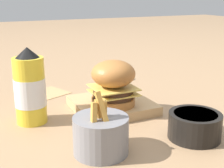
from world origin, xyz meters
name	(u,v)px	position (x,y,z in m)	size (l,w,h in m)	color
ground_plane	(101,107)	(0.00, 0.00, 0.00)	(6.00, 6.00, 0.00)	#9E7A56
serving_board	(112,105)	(-0.02, 0.03, 0.01)	(0.21, 0.21, 0.03)	tan
burger	(113,83)	(-0.01, 0.06, 0.09)	(0.12, 0.12, 0.12)	#AD6B33
ketchup_bottle	(30,89)	(0.20, 0.02, 0.09)	(0.08, 0.08, 0.20)	yellow
fries_basket	(101,134)	(0.11, 0.25, 0.04)	(0.12, 0.12, 0.14)	slate
side_bowl	(195,125)	(-0.12, 0.28, 0.03)	(0.12, 0.12, 0.06)	black
spoon	(124,79)	(-0.19, -0.22, 0.01)	(0.18, 0.07, 0.01)	#B2B2B7
ketchup_puddle	(193,109)	(-0.23, 0.13, 0.00)	(0.06, 0.06, 0.00)	#B21E14
parchment_square	(48,93)	(0.11, -0.19, 0.00)	(0.15, 0.15, 0.00)	tan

